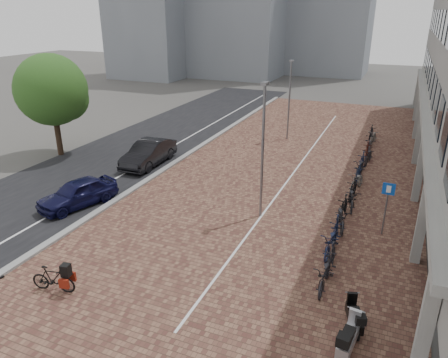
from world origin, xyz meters
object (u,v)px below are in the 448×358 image
Objects in this scene: hero_bike at (53,279)px; parking_sign at (387,201)px; car_navy at (78,193)px; car_dark at (149,153)px; scooter_front at (349,337)px; scooter_mid at (355,315)px.

hero_bike is 0.69× the size of parking_sign.
hero_bike is at bearing -37.44° from car_navy.
car_navy is 0.86× the size of car_dark.
car_dark is at bearing 167.39° from parking_sign.
hero_bike is at bearing -137.92° from parking_sign.
car_dark reaches higher than hero_bike.
parking_sign is (14.00, 2.73, 0.94)m from car_navy.
car_dark is at bearing 148.14° from scooter_front.
scooter_mid is at bearing -91.68° from parking_sign.
hero_bike reaches higher than scooter_front.
car_navy reaches higher than scooter_mid.
scooter_front is at bearing -0.67° from car_navy.
hero_bike is at bearing -166.31° from scooter_front.
scooter_front is (9.65, 1.04, 0.05)m from hero_bike.
scooter_mid is at bearing 95.30° from scooter_front.
scooter_mid is (13.58, -10.04, -0.27)m from car_dark.
parking_sign reaches higher than car_navy.
car_dark is 2.74× the size of hero_bike.
parking_sign reaches higher than scooter_front.
hero_bike is 9.71m from scooter_front.
hero_bike is 1.19× the size of scooter_mid.
hero_bike reaches higher than scooter_mid.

